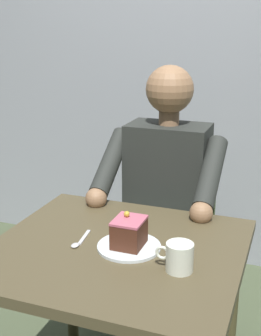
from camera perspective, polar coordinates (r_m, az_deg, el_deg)
The scene contains 8 objects.
cafe_rear_panel at distance 2.77m, azimuth 9.99°, elevation 18.39°, with size 6.40×0.12×3.00m, color #9A9DA6.
dining_table at distance 1.60m, azimuth -1.73°, elevation -13.05°, with size 0.84×0.77×0.73m.
chair at distance 2.26m, azimuth 5.16°, elevation -6.97°, with size 0.42×0.42×0.92m.
seated_person at distance 2.04m, azimuth 4.00°, elevation -4.66°, with size 0.53×0.58×1.28m.
dessert_plate at distance 1.54m, azimuth -0.18°, elevation -9.84°, with size 0.21×0.21×0.01m, color white.
cake_slice at distance 1.52m, azimuth -0.19°, elevation -8.07°, with size 0.10×0.11×0.11m.
coffee_cup at distance 1.40m, azimuth 6.12°, elevation -10.98°, with size 0.12×0.08×0.09m.
dessert_spoon at distance 1.59m, azimuth -6.43°, elevation -9.15°, with size 0.03×0.14×0.01m.
Camera 1 is at (-0.53, 1.28, 1.44)m, focal length 48.55 mm.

